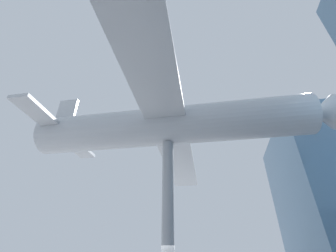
% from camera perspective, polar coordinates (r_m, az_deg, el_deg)
% --- Properties ---
extents(support_pylon_central, '(0.52, 0.52, 6.93)m').
position_cam_1_polar(support_pylon_central, '(9.90, 0.00, -22.52)').
color(support_pylon_central, '#999EA3').
rests_on(support_pylon_central, ground_plane).
extents(suspended_airplane, '(20.57, 15.05, 3.35)m').
position_cam_1_polar(suspended_airplane, '(11.45, 0.81, 0.12)').
color(suspended_airplane, '#B2B7BC').
rests_on(suspended_airplane, support_pylon_central).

